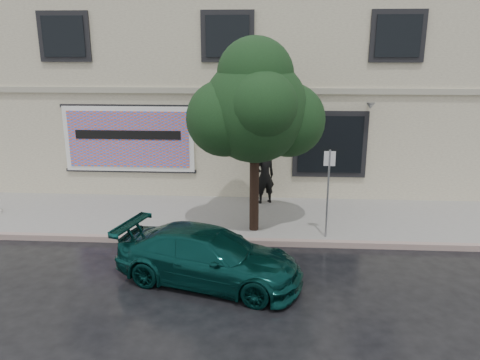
{
  "coord_description": "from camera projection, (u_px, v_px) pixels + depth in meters",
  "views": [
    {
      "loc": [
        1.26,
        -9.58,
        4.88
      ],
      "look_at": [
        0.54,
        2.2,
        1.53
      ],
      "focal_mm": 35.0,
      "sensor_mm": 36.0,
      "label": 1
    }
  ],
  "objects": [
    {
      "name": "ground",
      "position": [
        210.0,
        271.0,
        10.61
      ],
      "size": [
        90.0,
        90.0,
        0.0
      ],
      "primitive_type": "plane",
      "color": "black",
      "rests_on": "ground"
    },
    {
      "name": "sidewalk",
      "position": [
        224.0,
        217.0,
        13.71
      ],
      "size": [
        20.0,
        3.5,
        0.15
      ],
      "primitive_type": "cube",
      "color": "gray",
      "rests_on": "ground"
    },
    {
      "name": "curb",
      "position": [
        217.0,
        241.0,
        12.03
      ],
      "size": [
        20.0,
        0.18,
        0.16
      ],
      "primitive_type": "cube",
      "color": "gray",
      "rests_on": "ground"
    },
    {
      "name": "building",
      "position": [
        237.0,
        84.0,
        18.29
      ],
      "size": [
        20.0,
        8.12,
        7.0
      ],
      "color": "beige",
      "rests_on": "ground"
    },
    {
      "name": "billboard",
      "position": [
        129.0,
        139.0,
        14.96
      ],
      "size": [
        4.3,
        0.16,
        2.2
      ],
      "color": "white",
      "rests_on": "ground"
    },
    {
      "name": "car",
      "position": [
        209.0,
        256.0,
        9.96
      ],
      "size": [
        4.37,
        2.83,
        1.17
      ],
      "primitive_type": "imported",
      "rotation": [
        0.0,
        0.0,
        1.29
      ],
      "color": "#083330",
      "rests_on": "ground"
    },
    {
      "name": "pedestrian",
      "position": [
        265.0,
        176.0,
        14.55
      ],
      "size": [
        0.74,
        0.63,
        1.74
      ],
      "primitive_type": "imported",
      "rotation": [
        0.0,
        0.0,
        3.53
      ],
      "color": "black",
      "rests_on": "sidewalk"
    },
    {
      "name": "umbrella",
      "position": [
        265.0,
        138.0,
        14.22
      ],
      "size": [
        1.15,
        1.15,
        0.69
      ],
      "primitive_type": "imported",
      "rotation": [
        0.0,
        0.0,
        0.26
      ],
      "color": "black",
      "rests_on": "pedestrian"
    },
    {
      "name": "street_tree",
      "position": [
        255.0,
        111.0,
        11.75
      ],
      "size": [
        2.67,
        2.67,
        4.54
      ],
      "color": "black",
      "rests_on": "sidewalk"
    },
    {
      "name": "sign_pole",
      "position": [
        328.0,
        185.0,
        11.74
      ],
      "size": [
        0.28,
        0.05,
        2.3
      ],
      "rotation": [
        0.0,
        0.0,
        -0.06
      ],
      "color": "gray",
      "rests_on": "sidewalk"
    }
  ]
}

